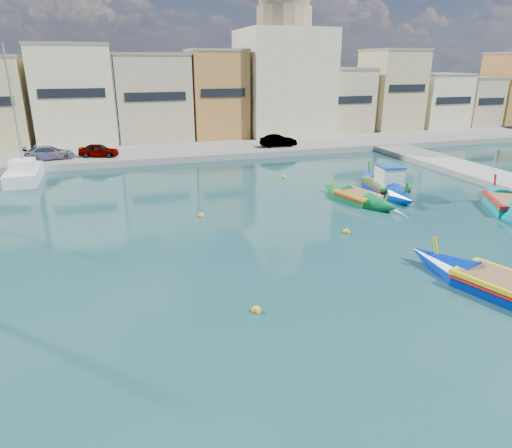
{
  "coord_description": "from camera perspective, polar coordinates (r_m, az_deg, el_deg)",
  "views": [
    {
      "loc": [
        -10.79,
        -14.18,
        8.93
      ],
      "look_at": [
        -4.33,
        6.0,
        1.4
      ],
      "focal_mm": 32.0,
      "sensor_mm": 36.0,
      "label": 1
    }
  ],
  "objects": [
    {
      "name": "yacht_north",
      "position": [
        42.64,
        -26.7,
        6.0
      ],
      "size": [
        2.5,
        8.36,
        11.11
      ],
      "color": "white",
      "rests_on": "ground"
    },
    {
      "name": "north_quay",
      "position": [
        48.2,
        -4.59,
        9.19
      ],
      "size": [
        80.0,
        8.0,
        0.6
      ],
      "primitive_type": "cube",
      "color": "gray",
      "rests_on": "ground"
    },
    {
      "name": "north_townhouses",
      "position": [
        56.46,
        0.32,
        15.57
      ],
      "size": [
        83.2,
        7.87,
        10.19
      ],
      "color": "tan",
      "rests_on": "ground"
    },
    {
      "name": "ground",
      "position": [
        19.93,
        17.56,
        -8.05
      ],
      "size": [
        160.0,
        160.0,
        0.0
      ],
      "primitive_type": "plane",
      "color": "#173D45",
      "rests_on": "ground"
    },
    {
      "name": "parked_cars",
      "position": [
        45.4,
        -14.75,
        9.15
      ],
      "size": [
        26.18,
        2.53,
        1.24
      ],
      "color": "#4C1919",
      "rests_on": "north_quay"
    },
    {
      "name": "mooring_buoys",
      "position": [
        25.15,
        13.09,
        -1.57
      ],
      "size": [
        22.09,
        26.66,
        0.36
      ],
      "color": "yellow",
      "rests_on": "ground"
    },
    {
      "name": "luzzu_cyan_mid",
      "position": [
        33.19,
        29.05,
        1.97
      ],
      "size": [
        6.35,
        9.27,
        2.76
      ],
      "color": "#008FA5",
      "rests_on": "ground"
    },
    {
      "name": "luzzu_blue_cabin",
      "position": [
        34.5,
        15.85,
        4.48
      ],
      "size": [
        3.59,
        9.21,
        3.18
      ],
      "color": "#0031A5",
      "rests_on": "ground"
    },
    {
      "name": "luzzu_blue_south",
      "position": [
        21.17,
        28.67,
        -7.15
      ],
      "size": [
        4.83,
        9.36,
        2.65
      ],
      "color": "#00239E",
      "rests_on": "ground"
    },
    {
      "name": "church_block",
      "position": [
        58.03,
        3.42,
        19.02
      ],
      "size": [
        10.0,
        10.0,
        19.1
      ],
      "color": "beige",
      "rests_on": "ground"
    },
    {
      "name": "luzzu_green",
      "position": [
        31.69,
        12.55,
        3.18
      ],
      "size": [
        3.51,
        7.36,
        2.25
      ],
      "color": "#0B7532",
      "rests_on": "ground"
    }
  ]
}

